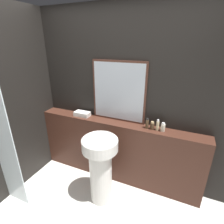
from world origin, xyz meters
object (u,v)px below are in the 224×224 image
object	(u,v)px
pedestal_sink	(101,165)
conditioner_bottle	(152,126)
lotion_bottle	(158,125)
body_wash_bottle	(163,127)
towel_stack	(82,114)
mirror	(118,92)
shampoo_bottle	(147,124)

from	to	relation	value
pedestal_sink	conditioner_bottle	size ratio (longest dim) A/B	8.85
lotion_bottle	body_wash_bottle	distance (m)	0.07
conditioner_bottle	towel_stack	bearing A→B (deg)	-180.00
mirror	body_wash_bottle	world-z (taller)	mirror
mirror	towel_stack	xyz separation A→B (m)	(-0.56, -0.09, -0.39)
mirror	towel_stack	distance (m)	0.69
towel_stack	body_wash_bottle	size ratio (longest dim) A/B	2.02
shampoo_bottle	body_wash_bottle	distance (m)	0.21
pedestal_sink	towel_stack	world-z (taller)	towel_stack
towel_stack	body_wash_bottle	world-z (taller)	body_wash_bottle
pedestal_sink	conditioner_bottle	xyz separation A→B (m)	(0.52, 0.48, 0.46)
conditioner_bottle	body_wash_bottle	world-z (taller)	body_wash_bottle
pedestal_sink	lotion_bottle	size ratio (longest dim) A/B	6.37
towel_stack	body_wash_bottle	distance (m)	1.22
towel_stack	body_wash_bottle	xyz separation A→B (m)	(1.22, 0.00, 0.02)
shampoo_bottle	pedestal_sink	bearing A→B (deg)	-133.56
mirror	body_wash_bottle	xyz separation A→B (m)	(0.66, -0.09, -0.37)
pedestal_sink	lotion_bottle	bearing A→B (deg)	38.97
mirror	body_wash_bottle	bearing A→B (deg)	-8.14
towel_stack	shampoo_bottle	bearing A→B (deg)	-0.00
towel_stack	body_wash_bottle	bearing A→B (deg)	0.00
body_wash_bottle	conditioner_bottle	bearing A→B (deg)	180.00
mirror	lotion_bottle	distance (m)	0.69
pedestal_sink	conditioner_bottle	bearing A→B (deg)	42.42
conditioner_bottle	shampoo_bottle	bearing A→B (deg)	-180.00
pedestal_sink	lotion_bottle	world-z (taller)	lotion_bottle
mirror	conditioner_bottle	bearing A→B (deg)	-10.25
pedestal_sink	conditioner_bottle	world-z (taller)	conditioner_bottle
towel_stack	conditioner_bottle	size ratio (longest dim) A/B	2.22
shampoo_bottle	towel_stack	bearing A→B (deg)	180.00
conditioner_bottle	lotion_bottle	world-z (taller)	lotion_bottle
lotion_bottle	pedestal_sink	bearing A→B (deg)	-141.03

